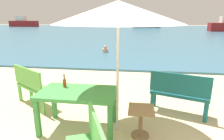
% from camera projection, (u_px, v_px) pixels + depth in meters
% --- Properties ---
extents(sea_water, '(120.00, 50.00, 0.08)m').
position_uv_depth(sea_water, '(136.00, 31.00, 31.33)').
color(sea_water, '#386B84').
rests_on(sea_water, ground_plane).
extents(picnic_table_green, '(1.40, 0.80, 0.76)m').
position_uv_depth(picnic_table_green, '(78.00, 97.00, 3.45)').
color(picnic_table_green, '#3D8C42').
rests_on(picnic_table_green, ground_plane).
extents(beer_bottle_amber, '(0.07, 0.07, 0.26)m').
position_uv_depth(beer_bottle_amber, '(65.00, 82.00, 3.61)').
color(beer_bottle_amber, brown).
rests_on(beer_bottle_amber, picnic_table_green).
extents(patio_umbrella, '(2.10, 2.10, 2.30)m').
position_uv_depth(patio_umbrella, '(118.00, 13.00, 2.99)').
color(patio_umbrella, silver).
rests_on(patio_umbrella, ground_plane).
extents(side_table_wood, '(0.44, 0.44, 0.54)m').
position_uv_depth(side_table_wood, '(141.00, 118.00, 3.29)').
color(side_table_wood, olive).
rests_on(side_table_wood, ground_plane).
extents(bench_teal_center, '(1.25, 0.72, 0.95)m').
position_uv_depth(bench_teal_center, '(179.00, 91.00, 3.99)').
color(bench_teal_center, '#196066').
rests_on(bench_teal_center, ground_plane).
extents(bench_green_left, '(1.20, 0.95, 0.95)m').
position_uv_depth(bench_green_left, '(32.00, 84.00, 4.42)').
color(bench_green_left, '#60B24C').
rests_on(bench_green_left, ground_plane).
extents(swimmer_person, '(0.34, 0.34, 0.41)m').
position_uv_depth(swimmer_person, '(105.00, 49.00, 11.28)').
color(swimmer_person, tan).
rests_on(swimmer_person, sea_water).
extents(boat_sailboat, '(6.03, 1.64, 2.19)m').
position_uv_depth(boat_sailboat, '(146.00, 24.00, 42.13)').
color(boat_sailboat, '#4C4C4C').
rests_on(boat_sailboat, sea_water).
extents(boat_tanker, '(6.78, 1.85, 2.46)m').
position_uv_depth(boat_tanker, '(23.00, 23.00, 46.32)').
color(boat_tanker, maroon).
rests_on(boat_tanker, sea_water).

